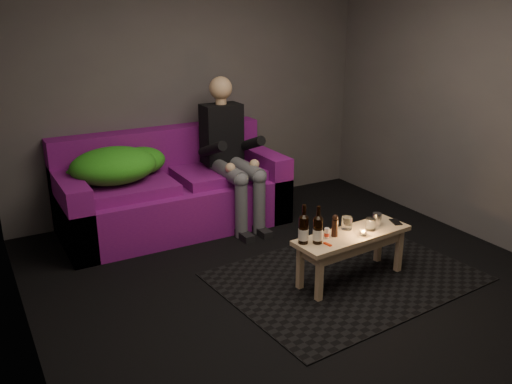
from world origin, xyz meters
TOP-DOWN VIEW (x-y plane):
  - floor at (0.00, 0.00)m, footprint 4.50×4.50m
  - room at (0.00, 0.47)m, footprint 4.50×4.50m
  - rug at (0.38, 0.06)m, footprint 2.13×1.62m
  - sofa at (-0.45, 1.82)m, footprint 2.19×0.99m
  - green_blanket at (-0.97, 1.81)m, footprint 0.96×0.66m
  - person at (0.12, 1.64)m, footprint 0.39×0.91m
  - coffee_table at (0.38, 0.01)m, footprint 1.03×0.40m
  - beer_bottle_a at (-0.07, 0.05)m, footprint 0.08×0.08m
  - beer_bottle_b at (0.03, -0.00)m, footprint 0.08×0.08m
  - salt_shaker at (0.15, 0.04)m, footprint 0.05×0.05m
  - pepper_mill at (0.22, 0.04)m, footprint 0.06×0.06m
  - tumbler_back at (0.39, 0.10)m, footprint 0.11×0.11m
  - tealight at (0.43, -0.06)m, footprint 0.06×0.06m
  - tumbler_front at (0.55, -0.01)m, footprint 0.08×0.08m
  - steel_cup at (0.66, 0.05)m, footprint 0.09×0.09m
  - smartphone at (0.84, 0.01)m, footprint 0.11×0.15m
  - red_lighter at (0.07, -0.07)m, footprint 0.03×0.07m

SIDE VIEW (x-z plane):
  - floor at x=0.00m, z-range 0.00..0.00m
  - rug at x=0.38m, z-range 0.00..0.01m
  - coffee_table at x=0.38m, z-range 0.13..0.55m
  - sofa at x=-0.45m, z-range -0.13..0.81m
  - smartphone at x=0.84m, z-range 0.41..0.42m
  - red_lighter at x=0.07m, z-range 0.41..0.42m
  - tealight at x=0.43m, z-range 0.41..0.46m
  - salt_shaker at x=0.15m, z-range 0.41..0.49m
  - tumbler_front at x=0.55m, z-range 0.41..0.51m
  - steel_cup at x=0.66m, z-range 0.41..0.51m
  - tumbler_back at x=0.39m, z-range 0.41..0.52m
  - pepper_mill at x=0.22m, z-range 0.41..0.55m
  - beer_bottle_b at x=0.03m, z-range 0.37..0.67m
  - beer_bottle_a at x=-0.07m, z-range 0.37..0.68m
  - green_blanket at x=-0.97m, z-range 0.55..0.87m
  - person at x=0.12m, z-range 0.03..1.49m
  - room at x=0.00m, z-range -0.61..3.89m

